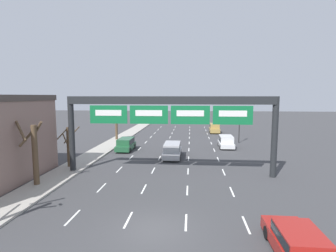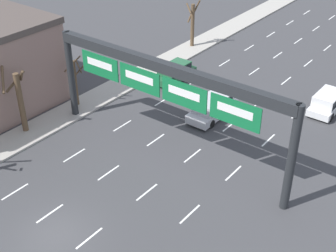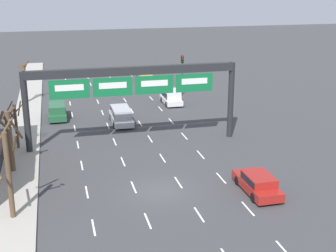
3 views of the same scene
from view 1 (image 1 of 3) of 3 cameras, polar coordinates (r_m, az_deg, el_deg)
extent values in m
plane|color=#3D3D3F|center=(14.90, -2.97, -21.66)|extent=(220.00, 220.00, 0.00)
cube|color=white|center=(17.09, -20.04, -18.19)|extent=(0.12, 2.00, 0.01)
cube|color=white|center=(21.37, -14.24, -12.87)|extent=(0.12, 2.00, 0.01)
cube|color=white|center=(25.92, -10.57, -9.30)|extent=(0.12, 2.00, 0.01)
cube|color=white|center=(30.61, -8.05, -6.79)|extent=(0.12, 2.00, 0.01)
cube|color=white|center=(35.38, -6.22, -4.94)|extent=(0.12, 2.00, 0.01)
cube|color=white|center=(40.21, -4.84, -3.53)|extent=(0.12, 2.00, 0.01)
cube|color=white|center=(45.07, -3.75, -2.42)|extent=(0.12, 2.00, 0.01)
cube|color=white|center=(49.97, -2.88, -1.53)|extent=(0.12, 2.00, 0.01)
cube|color=white|center=(54.88, -2.17, -0.80)|extent=(0.12, 2.00, 0.01)
cube|color=white|center=(59.80, -1.57, -0.18)|extent=(0.12, 2.00, 0.01)
cube|color=white|center=(16.06, -8.65, -19.52)|extent=(0.12, 2.00, 0.01)
cube|color=white|center=(20.56, -5.28, -13.48)|extent=(0.12, 2.00, 0.01)
cube|color=white|center=(25.25, -3.23, -9.63)|extent=(0.12, 2.00, 0.01)
cube|color=white|center=(30.05, -1.86, -6.98)|extent=(0.12, 2.00, 0.01)
cube|color=white|center=(34.90, -0.88, -5.06)|extent=(0.12, 2.00, 0.01)
cube|color=white|center=(39.78, -0.14, -3.62)|extent=(0.12, 2.00, 0.01)
cube|color=white|center=(44.69, 0.44, -2.49)|extent=(0.12, 2.00, 0.01)
cube|color=white|center=(49.62, 0.90, -1.58)|extent=(0.12, 2.00, 0.01)
cube|color=white|center=(54.57, 1.27, -0.84)|extent=(0.12, 2.00, 0.01)
cube|color=white|center=(59.52, 1.59, -0.22)|extent=(0.12, 2.00, 0.01)
cube|color=white|center=(15.67, 3.94, -20.15)|extent=(0.12, 2.00, 0.01)
cube|color=white|center=(20.26, 4.22, -13.78)|extent=(0.12, 2.00, 0.01)
cube|color=white|center=(25.01, 4.38, -9.80)|extent=(0.12, 2.00, 0.01)
cube|color=white|center=(29.84, 4.49, -7.09)|extent=(0.12, 2.00, 0.01)
cube|color=white|center=(34.72, 4.57, -5.15)|extent=(0.12, 2.00, 0.01)
cube|color=white|center=(39.63, 4.63, -3.68)|extent=(0.12, 2.00, 0.01)
cube|color=white|center=(44.56, 4.67, -2.54)|extent=(0.12, 2.00, 0.01)
cube|color=white|center=(49.50, 4.71, -1.62)|extent=(0.12, 2.00, 0.01)
cube|color=white|center=(54.45, 4.74, -0.87)|extent=(0.12, 2.00, 0.01)
cube|color=white|center=(59.42, 4.76, -0.25)|extent=(0.12, 2.00, 0.01)
cube|color=white|center=(15.97, 16.63, -19.88)|extent=(0.12, 2.00, 0.01)
cube|color=white|center=(20.50, 13.76, -13.72)|extent=(0.12, 2.00, 0.01)
cube|color=white|center=(25.20, 12.02, -9.80)|extent=(0.12, 2.00, 0.01)
cube|color=white|center=(30.00, 10.86, -7.12)|extent=(0.12, 2.00, 0.01)
cube|color=white|center=(34.86, 10.03, -5.18)|extent=(0.12, 2.00, 0.01)
cube|color=white|center=(39.75, 9.40, -3.72)|extent=(0.12, 2.00, 0.01)
cube|color=white|center=(44.66, 8.92, -2.57)|extent=(0.12, 2.00, 0.01)
cube|color=white|center=(49.60, 8.53, -1.66)|extent=(0.12, 2.00, 0.01)
cube|color=white|center=(54.54, 8.21, -0.91)|extent=(0.12, 2.00, 0.01)
cube|color=white|center=(59.50, 7.94, -0.28)|extent=(0.12, 2.00, 0.01)
cylinder|color=#232628|center=(25.66, -20.23, -1.77)|extent=(0.53, 0.53, 7.01)
cylinder|color=#232628|center=(24.31, 22.17, -2.29)|extent=(0.53, 0.53, 7.01)
cube|color=#232628|center=(23.03, 0.37, 5.62)|extent=(18.10, 0.60, 0.70)
cube|color=#116B38|center=(23.81, -12.82, 2.47)|extent=(3.36, 0.08, 1.60)
cube|color=white|center=(23.76, -12.86, 2.81)|extent=(2.35, 0.02, 0.51)
cube|color=#116B38|center=(22.96, -4.20, 2.47)|extent=(3.36, 0.08, 1.60)
cube|color=white|center=(22.91, -4.22, 2.82)|extent=(2.35, 0.02, 0.51)
cube|color=#116B38|center=(22.67, 4.86, 2.41)|extent=(3.36, 0.08, 1.60)
cube|color=white|center=(22.61, 4.86, 2.77)|extent=(2.35, 0.02, 0.51)
cube|color=#116B38|center=(22.95, 13.92, 2.29)|extent=(3.36, 0.08, 1.60)
cube|color=white|center=(22.89, 13.95, 2.64)|extent=(2.35, 0.02, 0.51)
cube|color=#A88947|center=(50.88, 10.05, -0.85)|extent=(1.83, 4.13, 0.71)
cube|color=#A88947|center=(50.74, 10.07, 0.04)|extent=(1.68, 2.89, 0.89)
cube|color=black|center=(50.74, 10.07, 0.04)|extent=(1.72, 2.66, 0.64)
cylinder|color=black|center=(52.07, 9.02, -0.91)|extent=(0.22, 0.66, 0.66)
cylinder|color=black|center=(52.21, 10.83, -0.93)|extent=(0.22, 0.66, 0.66)
cylinder|color=black|center=(49.62, 9.22, -1.29)|extent=(0.22, 0.66, 0.66)
cylinder|color=black|center=(49.77, 11.12, -1.30)|extent=(0.22, 0.66, 0.66)
cube|color=silver|center=(36.66, 12.49, -3.90)|extent=(1.86, 4.08, 0.56)
cube|color=silver|center=(36.50, 12.53, -2.78)|extent=(1.71, 2.86, 0.90)
cube|color=black|center=(36.50, 12.53, -2.78)|extent=(1.74, 2.63, 0.65)
cylinder|color=black|center=(37.79, 10.98, -3.78)|extent=(0.22, 0.66, 0.66)
cylinder|color=black|center=(38.00, 13.50, -3.79)|extent=(0.22, 0.66, 0.66)
cylinder|color=black|center=(35.40, 11.39, -4.49)|extent=(0.22, 0.66, 0.66)
cylinder|color=black|center=(35.62, 14.08, -4.49)|extent=(0.22, 0.66, 0.66)
cube|color=#B7B7BC|center=(30.21, 0.93, -5.88)|extent=(1.91, 4.86, 0.67)
cube|color=#B7B7BC|center=(30.01, 0.92, -4.51)|extent=(1.76, 3.40, 0.83)
cube|color=black|center=(30.01, 0.92, -4.51)|extent=(1.79, 3.13, 0.59)
cylinder|color=black|center=(31.75, -0.45, -5.64)|extent=(0.22, 0.66, 0.66)
cylinder|color=black|center=(31.63, 2.69, -5.69)|extent=(0.22, 0.66, 0.66)
cylinder|color=black|center=(28.92, -1.00, -6.86)|extent=(0.22, 0.66, 0.66)
cylinder|color=black|center=(28.79, 2.45, -6.92)|extent=(0.22, 0.66, 0.66)
cube|color=#235B38|center=(34.53, -9.16, -4.41)|extent=(1.81, 4.38, 0.63)
cube|color=#235B38|center=(34.36, -9.19, -3.29)|extent=(1.66, 3.07, 0.76)
cube|color=black|center=(34.36, -9.19, -3.29)|extent=(1.70, 2.82, 0.55)
cylinder|color=black|center=(36.02, -9.90, -4.27)|extent=(0.22, 0.66, 0.66)
cylinder|color=black|center=(35.64, -7.36, -4.34)|extent=(0.22, 0.66, 0.66)
cylinder|color=black|center=(33.53, -11.06, -5.10)|extent=(0.22, 0.66, 0.66)
cylinder|color=black|center=(33.12, -8.33, -5.19)|extent=(0.22, 0.66, 0.66)
cube|color=maroon|center=(13.77, 26.23, -22.52)|extent=(1.86, 4.73, 0.61)
cube|color=maroon|center=(13.26, 26.84, -20.82)|extent=(1.71, 2.46, 0.59)
cube|color=black|center=(13.26, 26.84, -20.82)|extent=(1.75, 2.26, 0.42)
cylinder|color=black|center=(14.78, 20.81, -20.91)|extent=(0.22, 0.66, 0.66)
cylinder|color=black|center=(15.30, 27.30, -20.23)|extent=(0.22, 0.66, 0.66)
cylinder|color=black|center=(40.68, 15.23, -0.68)|extent=(0.12, 0.12, 4.14)
cube|color=black|center=(40.45, 15.34, 2.87)|extent=(0.30, 0.24, 0.90)
sphere|color=red|center=(40.31, 15.39, 3.28)|extent=(0.20, 0.20, 0.20)
sphere|color=#412F0C|center=(40.32, 15.37, 2.86)|extent=(0.20, 0.20, 0.20)
sphere|color=#0E3515|center=(40.34, 15.36, 2.43)|extent=(0.20, 0.20, 0.20)
cylinder|color=brown|center=(42.43, -11.17, 0.15)|extent=(0.38, 0.38, 4.47)
cylinder|color=brown|center=(41.93, -11.67, 2.59)|extent=(1.01, 0.64, 0.90)
cylinder|color=brown|center=(42.70, -10.95, 2.54)|extent=(1.12, 0.34, 1.83)
cylinder|color=brown|center=(42.48, -11.60, 1.30)|extent=(0.30, 0.83, 1.17)
cylinder|color=brown|center=(27.37, -20.91, -4.31)|extent=(0.25, 0.25, 3.87)
cylinder|color=brown|center=(27.03, -21.52, -2.60)|extent=(0.71, 0.42, 1.08)
cylinder|color=brown|center=(27.93, -20.25, -1.86)|extent=(1.73, 0.13, 1.77)
cylinder|color=brown|center=(27.13, -20.17, -1.15)|extent=(0.49, 0.89, 1.52)
cylinder|color=brown|center=(27.76, -21.78, -1.31)|extent=(0.91, 1.31, 1.28)
cylinder|color=brown|center=(22.88, -26.94, -5.64)|extent=(0.43, 0.43, 4.68)
cylinder|color=brown|center=(22.80, -26.44, -0.36)|extent=(0.95, 0.49, 1.07)
cylinder|color=brown|center=(23.24, -28.15, -2.00)|extent=(0.81, 1.54, 1.51)
cylinder|color=brown|center=(22.30, -29.41, -0.94)|extent=(1.62, 1.37, 1.44)
camera|label=2|loc=(18.92, 93.59, 38.44)|focal=50.00mm
camera|label=3|loc=(19.54, -148.44, 15.80)|focal=50.00mm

